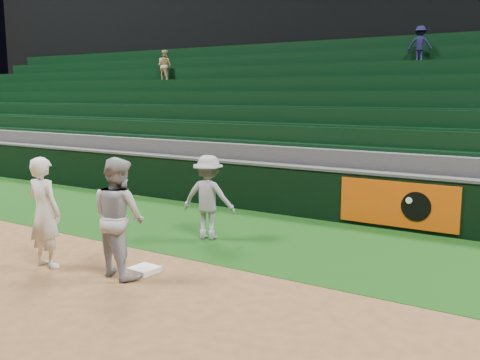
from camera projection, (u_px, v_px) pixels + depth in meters
name	position (u px, v px, depth m)	size (l,w,h in m)	color
ground	(137.00, 269.00, 9.20)	(70.00, 70.00, 0.00)	brown
foul_grass	(233.00, 232.00, 11.70)	(36.00, 4.20, 0.01)	#0E340D
upper_deck	(418.00, 23.00, 22.77)	(40.00, 12.00, 12.00)	black
first_base	(144.00, 270.00, 9.01)	(0.42, 0.42, 0.09)	white
first_baseman	(44.00, 212.00, 9.20)	(0.70, 0.46, 1.93)	white
baserunner	(119.00, 217.00, 8.74)	(0.96, 0.75, 1.98)	#A3A5AD
base_coach	(208.00, 197.00, 11.00)	(1.13, 0.65, 1.74)	gray
field_wall	(282.00, 189.00, 13.41)	(36.00, 0.45, 1.25)	black
stadium_seating	(340.00, 136.00, 16.39)	(36.00, 5.95, 4.99)	#3A3A3D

